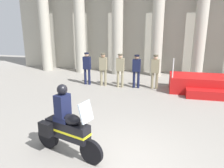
{
  "coord_description": "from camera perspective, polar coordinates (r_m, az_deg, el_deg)",
  "views": [
    {
      "loc": [
        0.98,
        -4.83,
        3.46
      ],
      "look_at": [
        -0.73,
        3.18,
        1.05
      ],
      "focal_mm": 36.89,
      "sensor_mm": 36.0,
      "label": 1
    }
  ],
  "objects": [
    {
      "name": "ground_plane",
      "position": [
        6.02,
        0.52,
        -18.69
      ],
      "size": [
        28.0,
        28.0,
        0.0
      ],
      "primitive_type": "plane",
      "color": "gray"
    },
    {
      "name": "colonnade_backdrop",
      "position": [
        14.47,
        11.53,
        17.93
      ],
      "size": [
        18.48,
        1.52,
        7.36
      ],
      "color": "#A49F91",
      "rests_on": "ground_plane"
    },
    {
      "name": "reviewing_stand",
      "position": [
        11.66,
        21.62,
        -0.16
      ],
      "size": [
        3.07,
        1.96,
        1.67
      ],
      "color": "#B71414",
      "rests_on": "ground_plane"
    },
    {
      "name": "officer_in_row_0",
      "position": [
        12.06,
        -6.23,
        4.47
      ],
      "size": [
        0.39,
        0.25,
        1.69
      ],
      "rotation": [
        0.0,
        0.0,
        3.07
      ],
      "color": "#141938",
      "rests_on": "ground_plane"
    },
    {
      "name": "officer_in_row_1",
      "position": [
        11.79,
        -2.19,
        4.28
      ],
      "size": [
        0.39,
        0.25,
        1.69
      ],
      "rotation": [
        0.0,
        0.0,
        3.07
      ],
      "color": "gray",
      "rests_on": "ground_plane"
    },
    {
      "name": "officer_in_row_2",
      "position": [
        11.49,
        2.06,
        4.01
      ],
      "size": [
        0.39,
        0.25,
        1.7
      ],
      "rotation": [
        0.0,
        0.0,
        3.07
      ],
      "color": "gray",
      "rests_on": "ground_plane"
    },
    {
      "name": "officer_in_row_3",
      "position": [
        11.45,
        6.08,
        3.78
      ],
      "size": [
        0.39,
        0.25,
        1.67
      ],
      "rotation": [
        0.0,
        0.0,
        3.07
      ],
      "color": "#141938",
      "rests_on": "ground_plane"
    },
    {
      "name": "officer_in_row_4",
      "position": [
        11.43,
        10.63,
        3.64
      ],
      "size": [
        0.39,
        0.25,
        1.69
      ],
      "rotation": [
        0.0,
        0.0,
        3.07
      ],
      "color": "#847A5B",
      "rests_on": "ground_plane"
    },
    {
      "name": "motorcycle_with_rider",
      "position": [
        6.02,
        -11.49,
        -10.25
      ],
      "size": [
        2.01,
        0.97,
        1.9
      ],
      "rotation": [
        0.0,
        0.0,
        -0.34
      ],
      "color": "black",
      "rests_on": "ground_plane"
    }
  ]
}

